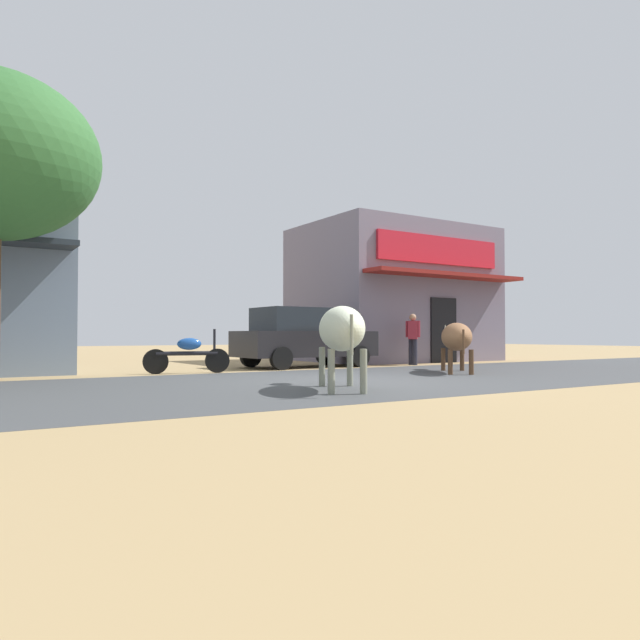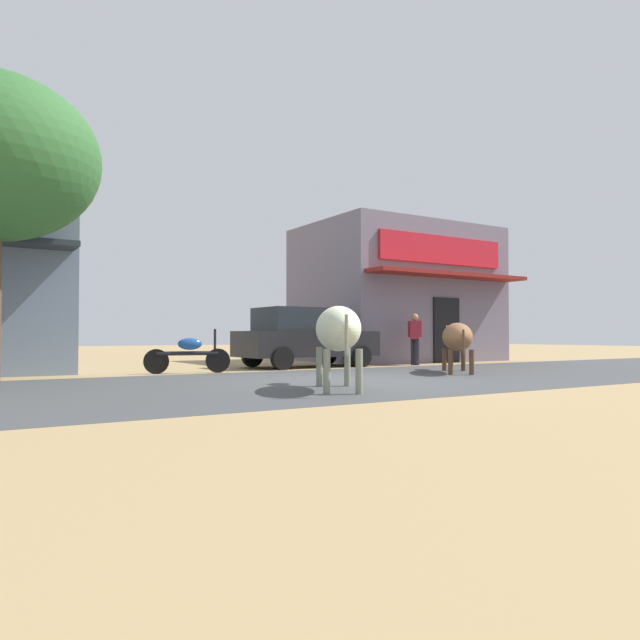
% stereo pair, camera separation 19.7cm
% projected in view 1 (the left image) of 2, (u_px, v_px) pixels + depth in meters
% --- Properties ---
extents(ground, '(80.00, 80.00, 0.00)m').
position_uv_depth(ground, '(344.00, 380.00, 11.58)').
color(ground, tan).
extents(asphalt_road, '(72.00, 6.73, 0.00)m').
position_uv_depth(asphalt_road, '(344.00, 380.00, 11.58)').
color(asphalt_road, '#424446').
rests_on(asphalt_road, ground).
extents(storefront_right_club, '(6.36, 5.53, 4.66)m').
position_uv_depth(storefront_right_club, '(393.00, 295.00, 20.96)').
color(storefront_right_club, slate).
rests_on(storefront_right_club, ground).
extents(parked_hatchback_car, '(3.91, 1.96, 1.64)m').
position_uv_depth(parked_hatchback_car, '(302.00, 337.00, 16.37)').
color(parked_hatchback_car, black).
rests_on(parked_hatchback_car, ground).
extents(parked_motorcycle, '(1.96, 0.48, 1.04)m').
position_uv_depth(parked_motorcycle, '(188.00, 354.00, 13.70)').
color(parked_motorcycle, black).
rests_on(parked_motorcycle, ground).
extents(cow_near_brown, '(1.66, 2.62, 1.37)m').
position_uv_depth(cow_near_brown, '(341.00, 330.00, 9.68)').
color(cow_near_brown, beige).
rests_on(cow_near_brown, ground).
extents(cow_far_dark, '(2.10, 2.50, 1.19)m').
position_uv_depth(cow_far_dark, '(456.00, 337.00, 14.08)').
color(cow_far_dark, '#8B5E3C').
rests_on(cow_far_dark, ground).
extents(pedestrian_by_shop, '(0.47, 0.61, 1.52)m').
position_uv_depth(pedestrian_by_shop, '(413.00, 335.00, 17.55)').
color(pedestrian_by_shop, '#262633').
rests_on(pedestrian_by_shop, ground).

